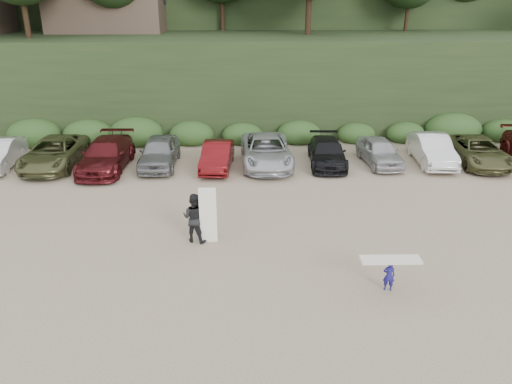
{
  "coord_description": "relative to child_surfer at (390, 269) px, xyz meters",
  "views": [
    {
      "loc": [
        -2.65,
        -15.5,
        8.74
      ],
      "look_at": [
        -1.97,
        3.0,
        1.3
      ],
      "focal_mm": 35.0,
      "sensor_mm": 36.0,
      "label": 1
    }
  ],
  "objects": [
    {
      "name": "ground",
      "position": [
        -1.99,
        2.2,
        -0.76
      ],
      "size": [
        120.0,
        120.0,
        0.0
      ],
      "primitive_type": "plane",
      "color": "tan",
      "rests_on": "ground"
    },
    {
      "name": "parked_cars",
      "position": [
        -2.11,
        12.27,
        -0.0
      ],
      "size": [
        39.3,
        6.18,
        1.62
      ],
      "color": "silver",
      "rests_on": "ground"
    },
    {
      "name": "child_surfer",
      "position": [
        0.0,
        0.0,
        0.0
      ],
      "size": [
        1.87,
        0.55,
        1.12
      ],
      "color": "navy",
      "rests_on": "ground"
    },
    {
      "name": "adult_surfer",
      "position": [
        -6.27,
        3.57,
        0.21
      ],
      "size": [
        1.4,
        1.0,
        2.25
      ],
      "color": "black",
      "rests_on": "ground"
    }
  ]
}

